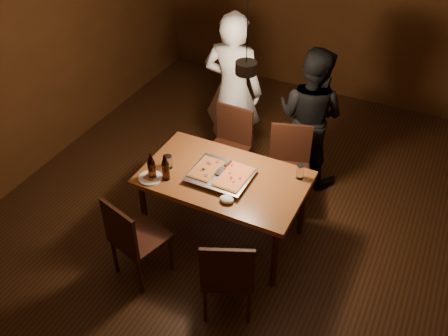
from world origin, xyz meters
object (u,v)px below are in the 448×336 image
at_px(dining_table, 224,183).
at_px(pizza_tray, 221,176).
at_px(chair_near_left, 132,234).
at_px(plate_slice, 150,178).
at_px(chair_far_left, 230,140).
at_px(diner_white, 233,91).
at_px(beer_bottle_b, 165,167).
at_px(pendant_lamp, 246,67).
at_px(chair_far_right, 289,160).
at_px(beer_bottle_a, 151,166).
at_px(diner_dark, 310,116).
at_px(chair_near_right, 228,271).

height_order(dining_table, pizza_tray, pizza_tray).
distance_m(chair_near_left, plate_slice, 0.55).
bearing_deg(chair_far_left, diner_white, -67.26).
xyz_separation_m(beer_bottle_b, pendant_lamp, (0.54, 0.50, 0.88)).
relative_size(chair_near_left, pendant_lamp, 0.47).
height_order(chair_far_right, diner_white, diner_white).
distance_m(chair_far_right, chair_near_left, 1.80).
relative_size(beer_bottle_a, diner_dark, 0.18).
height_order(dining_table, beer_bottle_b, beer_bottle_b).
xyz_separation_m(dining_table, diner_dark, (0.39, 1.28, 0.10)).
distance_m(pizza_tray, pendant_lamp, 1.03).
distance_m(dining_table, beer_bottle_a, 0.68).
bearing_deg(plate_slice, chair_near_left, -78.27).
relative_size(beer_bottle_a, beer_bottle_b, 1.03).
distance_m(chair_near_left, chair_near_right, 0.91).
height_order(pizza_tray, plate_slice, pizza_tray).
distance_m(chair_near_right, diner_white, 2.25).
distance_m(dining_table, beer_bottle_b, 0.56).
relative_size(chair_near_right, plate_slice, 2.52).
bearing_deg(diner_white, beer_bottle_a, 80.88).
relative_size(pizza_tray, diner_dark, 0.35).
distance_m(dining_table, pendant_lamp, 1.11).
xyz_separation_m(chair_near_right, diner_dark, (-0.04, 2.09, 0.24)).
bearing_deg(chair_far_right, plate_slice, 32.18).
relative_size(chair_far_left, pizza_tray, 0.88).
bearing_deg(chair_far_right, beer_bottle_a, 32.23).
bearing_deg(pendant_lamp, dining_table, -108.72).
bearing_deg(pizza_tray, plate_slice, -157.04).
bearing_deg(beer_bottle_b, chair_near_right, -32.00).
bearing_deg(chair_near_left, pizza_tray, 75.34).
distance_m(beer_bottle_a, diner_dark, 1.86).
height_order(chair_far_right, diner_dark, diner_dark).
height_order(chair_far_left, chair_far_right, same).
bearing_deg(diner_white, chair_far_left, 105.77).
xyz_separation_m(chair_far_left, diner_white, (-0.15, 0.39, 0.36)).
bearing_deg(plate_slice, pizza_tray, 27.16).
bearing_deg(pendant_lamp, chair_far_right, 61.95).
bearing_deg(chair_far_right, diner_white, -44.34).
relative_size(dining_table, beer_bottle_a, 5.45).
bearing_deg(beer_bottle_a, beer_bottle_b, 21.93).
distance_m(chair_far_left, pendant_lamp, 1.42).
relative_size(beer_bottle_a, diner_white, 0.15).
bearing_deg(beer_bottle_b, pizza_tray, 27.69).
distance_m(pizza_tray, plate_slice, 0.64).
bearing_deg(chair_near_left, chair_near_right, 16.21).
relative_size(pizza_tray, plate_slice, 2.50).
bearing_deg(pizza_tray, chair_near_left, -124.90).
distance_m(chair_near_left, pizza_tray, 0.94).
bearing_deg(chair_far_right, chair_far_left, -21.43).
xyz_separation_m(chair_near_left, diner_dark, (0.87, 2.09, 0.24)).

